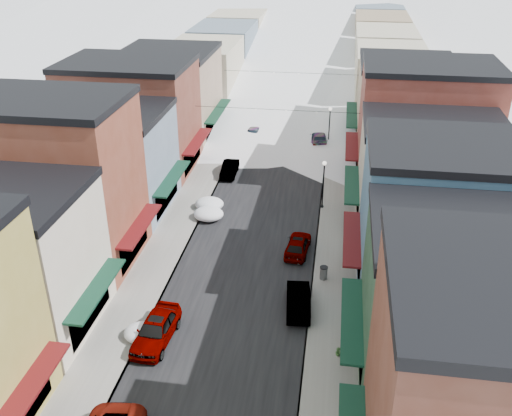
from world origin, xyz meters
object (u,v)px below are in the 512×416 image
(car_silver_sedan, at_px, (156,329))
(car_green_sedan, at_px, (298,300))
(trash_can, at_px, (324,273))
(streetlamp_near, at_px, (324,178))
(car_dark_hatch, at_px, (229,169))

(car_silver_sedan, relative_size, car_green_sedan, 1.10)
(trash_can, relative_size, streetlamp_near, 0.22)
(car_silver_sedan, xyz_separation_m, car_green_sedan, (8.30, 4.41, -0.10))
(trash_can, distance_m, streetlamp_near, 11.52)
(car_dark_hatch, distance_m, car_green_sedan, 22.51)
(car_green_sedan, relative_size, trash_can, 4.54)
(car_silver_sedan, bearing_deg, car_green_sedan, 31.83)
(car_silver_sedan, relative_size, trash_can, 5.01)
(car_silver_sedan, bearing_deg, car_dark_hatch, 94.51)
(car_silver_sedan, xyz_separation_m, trash_can, (9.81, 7.99, -0.19))
(car_green_sedan, bearing_deg, trash_can, -118.26)
(car_silver_sedan, distance_m, trash_can, 12.65)
(car_silver_sedan, height_order, car_green_sedan, car_silver_sedan)
(car_silver_sedan, height_order, trash_can, car_silver_sedan)
(streetlamp_near, bearing_deg, trash_can, -86.91)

